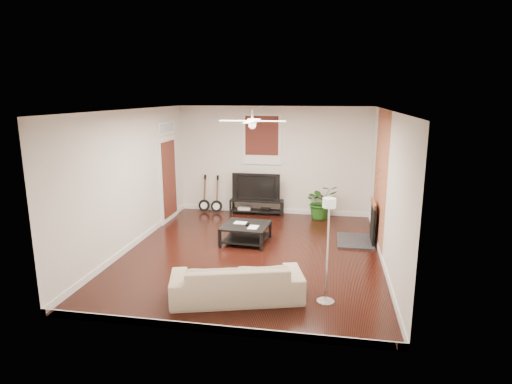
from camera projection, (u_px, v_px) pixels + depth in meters
room at (252, 184)px, 8.20m from camera, size 5.01×6.01×2.81m
brick_accent at (380, 178)px, 8.74m from camera, size 0.02×2.20×2.80m
fireplace at (363, 222)px, 9.00m from camera, size 0.80×1.10×0.92m
window_back at (262, 139)px, 10.98m from camera, size 1.00×0.06×1.30m
door_left at (168, 171)px, 10.47m from camera, size 0.08×1.00×2.50m
tv_stand at (257, 207)px, 11.21m from camera, size 1.39×0.37×0.39m
tv at (257, 186)px, 11.10m from camera, size 1.25×0.16×0.72m
coffee_table at (246, 233)px, 9.07m from camera, size 1.00×1.00×0.39m
sofa at (237, 281)px, 6.53m from camera, size 2.15×1.31×0.59m
floor_lamp at (327, 252)px, 6.28m from camera, size 0.33×0.33×1.64m
potted_plant at (321, 202)px, 10.76m from camera, size 1.00×0.95×0.88m
guitar_left at (204, 194)px, 11.35m from camera, size 0.32×0.23×1.00m
guitar_right at (216, 194)px, 11.26m from camera, size 0.32×0.23×1.00m
ceiling_fan at (252, 121)px, 7.93m from camera, size 1.24×1.24×0.32m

